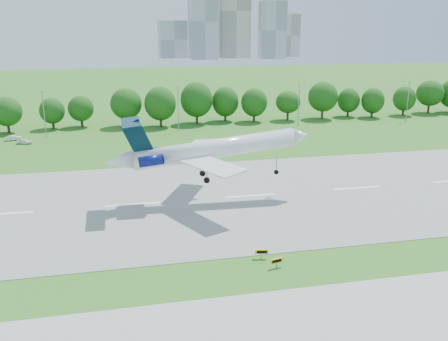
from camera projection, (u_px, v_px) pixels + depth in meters
ground at (142, 277)px, 58.47m from camera, size 600.00×600.00×0.00m
runway at (133, 205)px, 81.90m from camera, size 400.00×45.00×0.08m
tree_line at (122, 105)px, 142.97m from camera, size 288.40×8.40×10.40m
light_poles at (113, 111)px, 133.04m from camera, size 175.90×0.25×12.19m
skyline at (229, 22)px, 436.67m from camera, size 127.00×52.00×80.00m
airliner at (205, 150)px, 81.95m from camera, size 34.43×25.05×10.76m
taxi_sign_centre at (262, 252)px, 62.92m from camera, size 1.73×0.52×1.22m
taxi_sign_right at (277, 261)px, 60.54m from camera, size 1.73×0.56×1.22m
service_vehicle_a at (13, 138)px, 127.42m from camera, size 4.14×2.32×1.29m
service_vehicle_b at (24, 142)px, 123.52m from camera, size 3.93×2.17×1.26m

